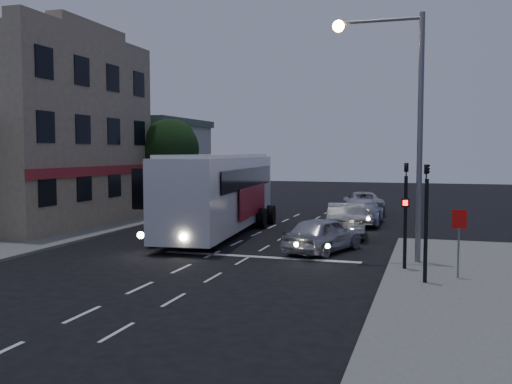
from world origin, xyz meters
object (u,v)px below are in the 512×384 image
(car_sedan_b, at_px, (363,211))
(car_sedan_c, at_px, (363,202))
(traffic_signal_side, at_px, (426,208))
(street_tree, at_px, (169,147))
(traffic_signal_main, at_px, (406,202))
(car_suv, at_px, (323,234))
(car_sedan_a, at_px, (347,219))
(regulatory_sign, at_px, (459,232))
(streetlight, at_px, (402,108))
(tour_bus, at_px, (220,191))

(car_sedan_b, distance_m, car_sedan_c, 6.06)
(traffic_signal_side, bearing_deg, street_tree, 135.50)
(car_sedan_b, height_order, traffic_signal_main, traffic_signal_main)
(car_suv, xyz_separation_m, car_sedan_c, (-0.19, 15.69, -0.00))
(car_sedan_a, height_order, regulatory_sign, regulatory_sign)
(car_sedan_c, relative_size, street_tree, 0.86)
(car_sedan_a, bearing_deg, car_suv, 79.61)
(streetlight, bearing_deg, regulatory_sign, -51.25)
(traffic_signal_side, xyz_separation_m, streetlight, (-0.96, 3.40, 3.31))
(car_sedan_c, bearing_deg, streetlight, 89.68)
(car_sedan_c, bearing_deg, car_suv, 79.43)
(car_sedan_b, height_order, regulatory_sign, regulatory_sign)
(traffic_signal_main, bearing_deg, tour_bus, 144.19)
(car_sedan_a, bearing_deg, streetlight, 106.77)
(tour_bus, distance_m, regulatory_sign, 13.50)
(car_sedan_c, relative_size, streetlight, 0.59)
(car_sedan_a, relative_size, street_tree, 0.81)
(streetlight, height_order, street_tree, streetlight)
(car_sedan_b, bearing_deg, tour_bus, 42.02)
(car_sedan_a, bearing_deg, tour_bus, 3.39)
(car_suv, distance_m, street_tree, 17.14)
(car_sedan_a, xyz_separation_m, car_sedan_c, (-0.46, 10.82, -0.09))
(car_sedan_c, xyz_separation_m, street_tree, (-12.21, -4.47, 3.75))
(streetlight, bearing_deg, car_sedan_c, 100.93)
(traffic_signal_main, xyz_separation_m, traffic_signal_side, (0.70, -1.98, 0.00))
(tour_bus, bearing_deg, traffic_signal_main, -41.18)
(streetlight, bearing_deg, car_suv, 153.09)
(traffic_signal_side, height_order, streetlight, streetlight)
(tour_bus, relative_size, car_sedan_b, 2.55)
(tour_bus, bearing_deg, streetlight, -35.71)
(traffic_signal_main, height_order, traffic_signal_side, same)
(car_sedan_b, xyz_separation_m, traffic_signal_side, (3.61, -14.68, 1.66))
(regulatory_sign, bearing_deg, car_sedan_c, 105.02)
(car_sedan_b, bearing_deg, car_suv, 86.21)
(regulatory_sign, bearing_deg, streetlight, 128.75)
(car_sedan_a, distance_m, regulatory_sign, 10.17)
(car_suv, height_order, car_sedan_b, car_sedan_b)
(regulatory_sign, bearing_deg, street_tree, 138.92)
(car_sedan_b, relative_size, traffic_signal_side, 1.28)
(streetlight, distance_m, street_tree, 20.19)
(streetlight, bearing_deg, tour_bus, 149.67)
(traffic_signal_main, height_order, street_tree, street_tree)
(car_suv, relative_size, traffic_signal_side, 1.06)
(traffic_signal_main, relative_size, street_tree, 0.66)
(car_suv, bearing_deg, car_sedan_b, -74.18)
(car_sedan_b, relative_size, street_tree, 0.84)
(car_sedan_c, height_order, streetlight, streetlight)
(tour_bus, xyz_separation_m, car_sedan_b, (6.43, 5.96, -1.42))
(traffic_signal_main, distance_m, street_tree, 21.38)
(car_suv, bearing_deg, traffic_signal_main, 157.22)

